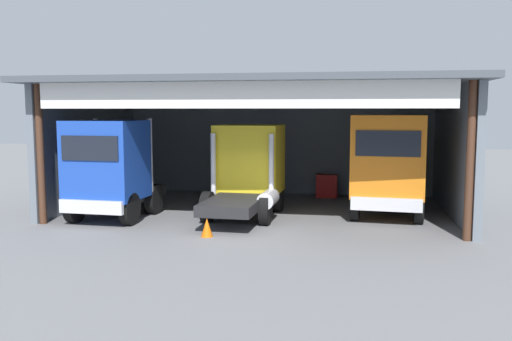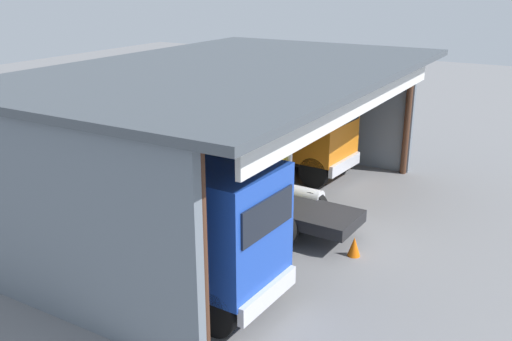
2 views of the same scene
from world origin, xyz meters
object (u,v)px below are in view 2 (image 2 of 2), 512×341
truck_yellow_center_bay (250,172)px  traffic_cone (354,246)px  truck_blue_center_right_bay (217,235)px  truck_orange_right_bay (312,129)px  oil_drum (115,204)px  tool_cart (186,162)px

truck_yellow_center_bay → traffic_cone: 3.97m
truck_blue_center_right_bay → truck_orange_right_bay: 9.63m
truck_blue_center_right_bay → traffic_cone: size_ratio=7.78×
oil_drum → tool_cart: (4.56, 0.61, 0.04)m
truck_blue_center_right_bay → oil_drum: bearing=-111.7°
tool_cart → traffic_cone: 8.81m
truck_yellow_center_bay → tool_cart: truck_yellow_center_bay is taller
truck_blue_center_right_bay → truck_yellow_center_bay: bearing=-155.7°
oil_drum → traffic_cone: oil_drum is taller
traffic_cone → truck_blue_center_right_bay: bearing=154.6°
oil_drum → tool_cart: 4.60m
truck_orange_right_bay → oil_drum: bearing=-24.0°
oil_drum → traffic_cone: 7.73m
tool_cart → truck_yellow_center_bay: bearing=-120.1°
truck_yellow_center_bay → oil_drum: size_ratio=5.67×
oil_drum → traffic_cone: size_ratio=1.63×
truck_blue_center_right_bay → traffic_cone: truck_blue_center_right_bay is taller
truck_blue_center_right_bay → tool_cart: size_ratio=4.36×
truck_blue_center_right_bay → oil_drum: (2.56, 5.73, -1.35)m
traffic_cone → truck_yellow_center_bay: bearing=81.6°
traffic_cone → oil_drum: bearing=100.3°
truck_orange_right_bay → traffic_cone: size_ratio=8.75×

